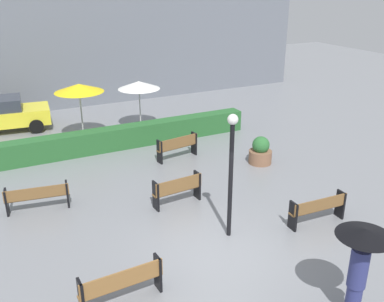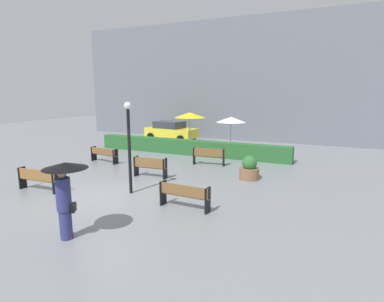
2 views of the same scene
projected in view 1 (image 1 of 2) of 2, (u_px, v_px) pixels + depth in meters
ground_plane at (220, 252)px, 11.32m from camera, size 60.00×60.00×0.00m
bench_mid_center at (178, 189)px, 13.53m from camera, size 1.62×0.48×0.93m
bench_far_left at (37, 196)px, 13.19m from camera, size 1.91×0.63×0.82m
bench_back_row at (178, 146)px, 16.99m from camera, size 1.77×0.59×0.92m
bench_near_left at (122, 283)px, 9.37m from camera, size 1.89×0.42×0.88m
bench_near_right at (318, 208)px, 12.46m from camera, size 1.83×0.44×0.85m
pedestrian_with_umbrella at (361, 258)px, 8.68m from camera, size 1.15×1.15×2.09m
planter_pot at (260, 152)px, 16.63m from camera, size 0.88×0.88×1.08m
lamp_post at (231, 163)px, 11.29m from camera, size 0.28×0.28×3.51m
patio_umbrella_yellow at (79, 88)px, 18.24m from camera, size 2.08×2.08×2.54m
patio_umbrella_white at (139, 85)px, 19.76m from camera, size 1.92×1.92×2.30m
hedge_strip at (107, 140)px, 17.90m from camera, size 12.68×0.70×0.92m
building_facade at (69, 16)px, 22.82m from camera, size 28.00×1.20×9.60m
parked_car at (1, 114)px, 20.03m from camera, size 4.36×2.33×1.57m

